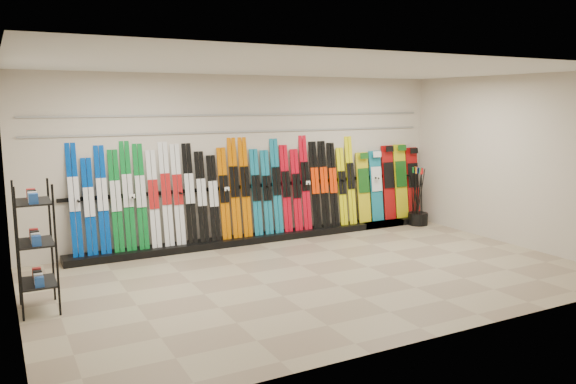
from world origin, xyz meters
TOP-DOWN VIEW (x-y plane):
  - floor at (0.00, 0.00)m, footprint 8.00×8.00m
  - back_wall at (0.00, 2.50)m, footprint 8.00×0.00m
  - left_wall at (-4.00, 0.00)m, footprint 0.00×5.00m
  - right_wall at (4.00, 0.00)m, footprint 0.00×5.00m
  - ceiling at (0.00, 0.00)m, footprint 8.00×8.00m
  - ski_rack_base at (0.22, 2.28)m, footprint 8.00×0.40m
  - skis at (-0.47, 2.36)m, footprint 5.37×0.30m
  - snowboards at (3.11, 2.35)m, footprint 1.57×0.24m
  - accessory_rack at (-3.75, 0.40)m, footprint 0.40×0.60m
  - pole_bin at (3.60, 2.00)m, footprint 0.41×0.41m
  - ski_poles at (3.56, 2.00)m, footprint 0.21×0.42m
  - slatwall_rail_0 at (0.00, 2.48)m, footprint 7.60×0.02m
  - slatwall_rail_1 at (0.00, 2.48)m, footprint 7.60×0.02m

SIDE VIEW (x-z plane):
  - floor at x=0.00m, z-range 0.00..0.00m
  - ski_rack_base at x=0.22m, z-range 0.00..0.12m
  - pole_bin at x=3.60m, z-range 0.00..0.25m
  - ski_poles at x=3.56m, z-range 0.02..1.20m
  - accessory_rack at x=-3.75m, z-range 0.00..1.58m
  - snowboards at x=3.11m, z-range 0.09..1.62m
  - skis at x=-0.47m, z-range 0.04..1.87m
  - back_wall at x=0.00m, z-range -2.50..5.50m
  - left_wall at x=-4.00m, z-range -1.00..4.00m
  - right_wall at x=4.00m, z-range -1.00..4.00m
  - slatwall_rail_0 at x=0.00m, z-range 1.98..2.02m
  - slatwall_rail_1 at x=0.00m, z-range 2.28..2.31m
  - ceiling at x=0.00m, z-range 3.00..3.00m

